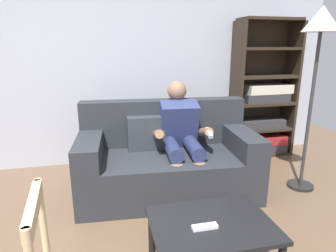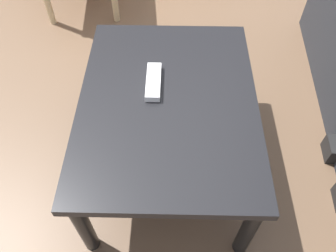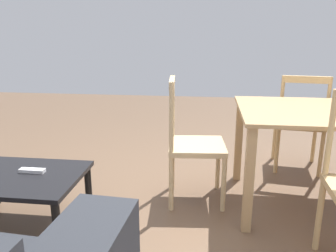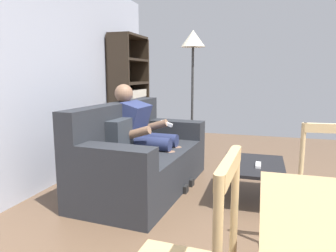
{
  "view_description": "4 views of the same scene",
  "coord_description": "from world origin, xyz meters",
  "views": [
    {
      "loc": [
        0.41,
        -1.23,
        1.52
      ],
      "look_at": [
        1.04,
        1.53,
        0.74
      ],
      "focal_mm": 31.24,
      "sensor_mm": 36.0,
      "label": 1
    },
    {
      "loc": [
        1.85,
        0.4,
        1.22
      ],
      "look_at": [
        1.08,
        0.38,
        0.22
      ],
      "focal_mm": 35.99,
      "sensor_mm": 36.0,
      "label": 2
    },
    {
      "loc": [
        -0.14,
        2.29,
        1.28
      ],
      "look_at": [
        0.02,
        0.95,
        0.9
      ],
      "focal_mm": 36.06,
      "sensor_mm": 36.0,
      "label": 3
    },
    {
      "loc": [
        -2.06,
        0.32,
        1.27
      ],
      "look_at": [
        0.02,
        0.95,
        0.9
      ],
      "focal_mm": 33.32,
      "sensor_mm": 36.0,
      "label": 4
    }
  ],
  "objects": [
    {
      "name": "coffee_table",
      "position": [
        1.08,
        0.38,
        0.32
      ],
      "size": [
        0.82,
        0.61,
        0.37
      ],
      "color": "black",
      "rests_on": "ground_plane"
    },
    {
      "name": "tv_remote",
      "position": [
        1.01,
        0.33,
        0.38
      ],
      "size": [
        0.17,
        0.05,
        0.02
      ],
      "primitive_type": "cube",
      "rotation": [
        0.0,
        0.0,
        1.57
      ],
      "color": "white",
      "rests_on": "coffee_table"
    },
    {
      "name": "ground_plane",
      "position": [
        0.0,
        0.0,
        0.0
      ],
      "size": [
        9.03,
        9.03,
        0.0
      ],
      "primitive_type": "plane",
      "color": "brown"
    }
  ]
}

